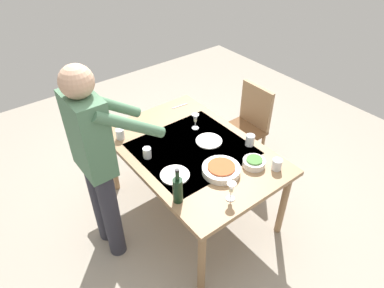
# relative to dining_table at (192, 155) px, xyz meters

# --- Properties ---
(ground_plane) EXTENTS (6.00, 6.00, 0.00)m
(ground_plane) POSITION_rel_dining_table_xyz_m (0.00, 0.00, -0.67)
(ground_plane) COLOR #9E9384
(dining_table) EXTENTS (1.53, 1.04, 0.74)m
(dining_table) POSITION_rel_dining_table_xyz_m (0.00, 0.00, 0.00)
(dining_table) COLOR #93704C
(dining_table) RESTS_ON ground_plane
(chair_near) EXTENTS (0.40, 0.40, 0.91)m
(chair_near) POSITION_rel_dining_table_xyz_m (0.20, -0.90, -0.14)
(chair_near) COLOR brown
(chair_near) RESTS_ON ground_plane
(person_server) EXTENTS (0.42, 0.61, 1.69)m
(person_server) POSITION_rel_dining_table_xyz_m (0.11, 0.78, 0.29)
(person_server) COLOR #2D2D38
(person_server) RESTS_ON ground_plane
(wine_bottle) EXTENTS (0.07, 0.07, 0.30)m
(wine_bottle) POSITION_rel_dining_table_xyz_m (-0.41, 0.44, 0.18)
(wine_bottle) COLOR black
(wine_bottle) RESTS_ON dining_table
(wine_glass_left) EXTENTS (0.07, 0.07, 0.15)m
(wine_glass_left) POSITION_rel_dining_table_xyz_m (0.22, -0.21, 0.17)
(wine_glass_left) COLOR white
(wine_glass_left) RESTS_ON dining_table
(wine_glass_right) EXTENTS (0.07, 0.07, 0.15)m
(wine_glass_right) POSITION_rel_dining_table_xyz_m (-0.62, 0.14, 0.17)
(wine_glass_right) COLOR white
(wine_glass_right) RESTS_ON dining_table
(water_cup_near_left) EXTENTS (0.08, 0.08, 0.10)m
(water_cup_near_left) POSITION_rel_dining_table_xyz_m (-0.26, -0.43, 0.12)
(water_cup_near_left) COLOR silver
(water_cup_near_left) RESTS_ON dining_table
(water_cup_near_right) EXTENTS (0.08, 0.08, 0.09)m
(water_cup_near_right) POSITION_rel_dining_table_xyz_m (-0.61, -0.37, 0.11)
(water_cup_near_right) COLOR silver
(water_cup_near_right) RESTS_ON dining_table
(water_cup_far_left) EXTENTS (0.07, 0.07, 0.09)m
(water_cup_far_left) POSITION_rel_dining_table_xyz_m (0.51, 0.41, 0.11)
(water_cup_far_left) COLOR silver
(water_cup_far_left) RESTS_ON dining_table
(water_cup_far_right) EXTENTS (0.07, 0.07, 0.09)m
(water_cup_far_right) POSITION_rel_dining_table_xyz_m (0.14, 0.36, 0.11)
(water_cup_far_right) COLOR silver
(water_cup_far_right) RESTS_ON dining_table
(serving_bowl_pasta) EXTENTS (0.30, 0.30, 0.07)m
(serving_bowl_pasta) POSITION_rel_dining_table_xyz_m (-0.38, 0.01, 0.10)
(serving_bowl_pasta) COLOR white
(serving_bowl_pasta) RESTS_ON dining_table
(side_bowl_salad) EXTENTS (0.18, 0.18, 0.07)m
(side_bowl_salad) POSITION_rel_dining_table_xyz_m (-0.47, -0.26, 0.10)
(side_bowl_salad) COLOR white
(side_bowl_salad) RESTS_ON dining_table
(dinner_plate_near) EXTENTS (0.23, 0.23, 0.01)m
(dinner_plate_near) POSITION_rel_dining_table_xyz_m (-0.01, -0.18, 0.07)
(dinner_plate_near) COLOR white
(dinner_plate_near) RESTS_ON dining_table
(dinner_plate_far) EXTENTS (0.23, 0.23, 0.01)m
(dinner_plate_far) POSITION_rel_dining_table_xyz_m (-0.18, 0.31, 0.07)
(dinner_plate_far) COLOR white
(dinner_plate_far) RESTS_ON dining_table
(table_fork) EXTENTS (0.03, 0.18, 0.00)m
(table_fork) POSITION_rel_dining_table_xyz_m (0.62, -0.33, 0.07)
(table_fork) COLOR silver
(table_fork) RESTS_ON dining_table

